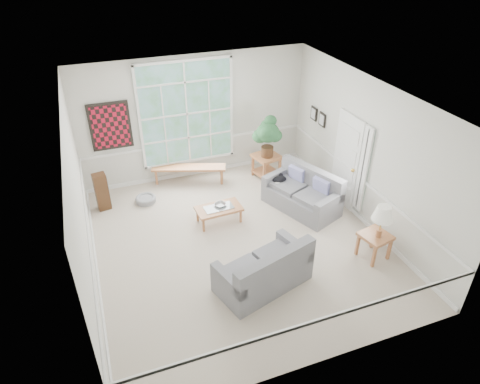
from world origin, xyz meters
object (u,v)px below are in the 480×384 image
loveseat_right (302,191)px  side_table (374,246)px  coffee_table (219,215)px  end_table (266,166)px  loveseat_front (263,265)px

loveseat_right → side_table: size_ratio=3.18×
coffee_table → side_table: bearing=-44.1°
end_table → side_table: 3.59m
loveseat_front → end_table: bearing=49.1°
coffee_table → end_table: (1.70, 1.42, 0.12)m
loveseat_right → side_table: loveseat_right is taller
loveseat_right → side_table: (0.52, -1.95, -0.19)m
side_table → loveseat_front: bearing=178.7°
loveseat_right → loveseat_front: bearing=-154.2°
end_table → side_table: (0.69, -3.52, -0.04)m
loveseat_front → coffee_table: bearing=77.2°
coffee_table → loveseat_right: bearing=-7.3°
loveseat_front → coffee_table: (-0.14, 2.05, -0.26)m
loveseat_front → coffee_table: 2.07m
coffee_table → end_table: end_table is taller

